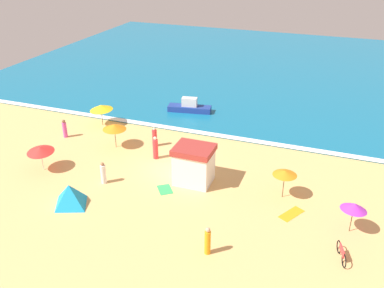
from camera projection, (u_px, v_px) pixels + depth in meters
ground_plane at (172, 167)px, 31.13m from camera, size 60.00×60.00×0.00m
ocean_water at (256, 67)px, 54.54m from camera, size 60.00×44.00×0.10m
wave_breaker_foam at (200, 132)px, 36.36m from camera, size 57.00×0.70×0.01m
lifeguard_cabana at (194, 164)px, 28.70m from camera, size 2.65×2.22×2.73m
beach_umbrella_0 at (40, 150)px, 30.10m from camera, size 2.36×2.38×1.93m
beach_umbrella_1 at (101, 107)px, 37.30m from camera, size 2.93×2.93×2.00m
beach_umbrella_2 at (285, 173)px, 26.83m from camera, size 1.97×1.97×1.99m
beach_umbrella_3 at (114, 127)px, 33.34m from camera, size 2.46×2.45×2.01m
beach_umbrella_4 at (354, 207)px, 23.70m from camera, size 2.08×2.09×1.99m
beach_tent at (70, 195)px, 26.57m from camera, size 2.50×2.36×1.45m
parked_bicycle at (341, 253)px, 22.22m from camera, size 0.57×1.76×0.76m
beachgoer_0 at (155, 137)px, 33.95m from camera, size 0.52×0.52×1.64m
beachgoer_2 at (103, 173)px, 28.88m from camera, size 0.48×0.48×1.61m
beachgoer_3 at (155, 148)px, 32.01m from camera, size 0.48×0.48×1.85m
beachgoer_4 at (208, 241)px, 22.42m from camera, size 0.37×0.37×1.70m
beachgoer_5 at (65, 129)px, 35.45m from camera, size 0.40×0.40×1.59m
beach_towel_0 at (291, 214)px, 25.94m from camera, size 1.51×1.92×0.01m
beach_towel_1 at (165, 190)px, 28.42m from camera, size 1.49×1.56×0.01m
small_boat_0 at (190, 107)px, 40.49m from camera, size 4.29×1.84×1.39m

